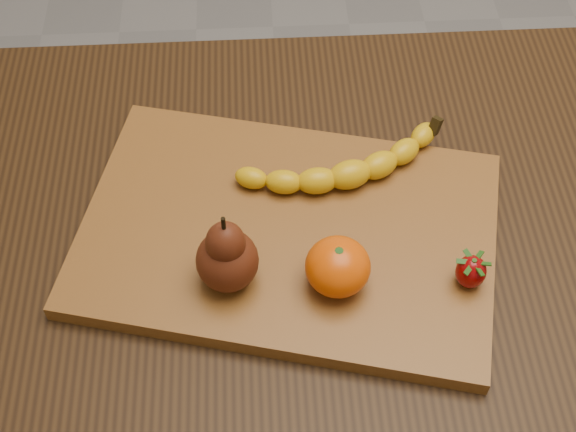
{
  "coord_description": "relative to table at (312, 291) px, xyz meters",
  "views": [
    {
      "loc": [
        -0.06,
        -0.52,
        1.48
      ],
      "look_at": [
        -0.03,
        0.01,
        0.8
      ],
      "focal_mm": 50.0,
      "sensor_mm": 36.0,
      "label": 1
    }
  ],
  "objects": [
    {
      "name": "table",
      "position": [
        0.0,
        0.0,
        0.0
      ],
      "size": [
        1.0,
        0.7,
        0.76
      ],
      "color": "black",
      "rests_on": "ground"
    },
    {
      "name": "cutting_board",
      "position": [
        -0.03,
        0.01,
        0.11
      ],
      "size": [
        0.51,
        0.4,
        0.02
      ],
      "primitive_type": "cube",
      "rotation": [
        0.0,
        0.0,
        -0.24
      ],
      "color": "brown",
      "rests_on": "table"
    },
    {
      "name": "banana",
      "position": [
        0.04,
        0.07,
        0.13
      ],
      "size": [
        0.22,
        0.11,
        0.03
      ],
      "primitive_type": null,
      "rotation": [
        0.0,
        0.0,
        0.26
      ],
      "color": "#D8A80A",
      "rests_on": "cutting_board"
    },
    {
      "name": "pear",
      "position": [
        -0.09,
        -0.05,
        0.17
      ],
      "size": [
        0.08,
        0.08,
        0.1
      ],
      "primitive_type": null,
      "rotation": [
        0.0,
        0.0,
        0.34
      ],
      "color": "#4D1D0C",
      "rests_on": "cutting_board"
    },
    {
      "name": "mandarin",
      "position": [
        0.02,
        -0.07,
        0.15
      ],
      "size": [
        0.08,
        0.08,
        0.06
      ],
      "primitive_type": "ellipsoid",
      "rotation": [
        0.0,
        0.0,
        -0.14
      ],
      "color": "#D64802",
      "rests_on": "cutting_board"
    },
    {
      "name": "strawberry",
      "position": [
        0.15,
        -0.07,
        0.14
      ],
      "size": [
        0.04,
        0.04,
        0.04
      ],
      "primitive_type": null,
      "rotation": [
        0.0,
        0.0,
        -0.17
      ],
      "color": "#7F0305",
      "rests_on": "cutting_board"
    }
  ]
}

